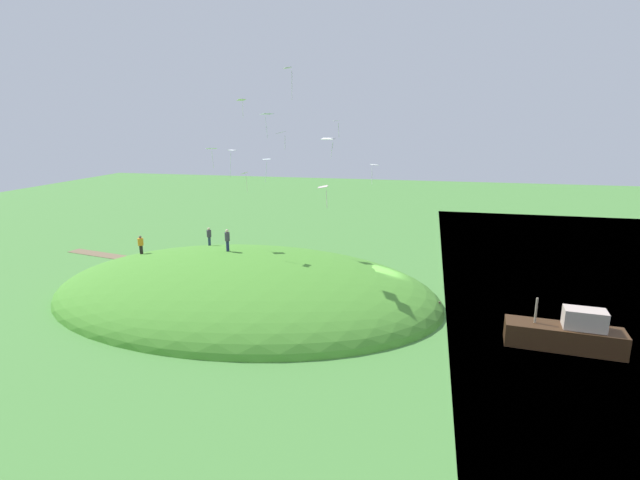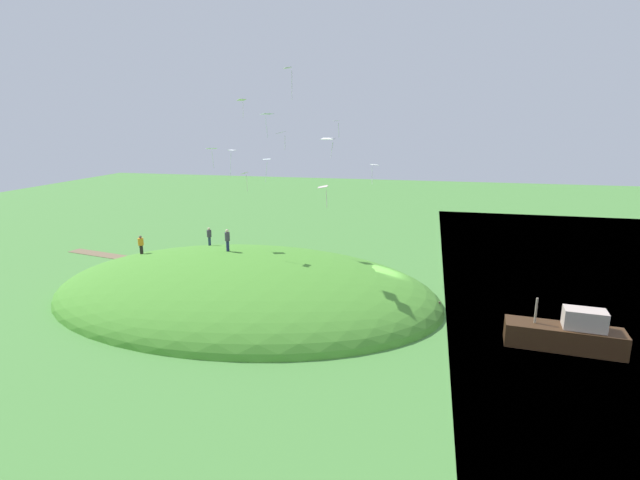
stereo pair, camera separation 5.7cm
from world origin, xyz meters
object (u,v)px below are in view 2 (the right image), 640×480
object	(u,v)px
person_with_child	(209,234)
kite_5	(281,133)
kite_8	(288,71)
kite_3	(328,140)
kite_11	(267,160)
mooring_post	(439,307)
kite_6	(336,122)
person_near_shore	(141,243)
kite_1	(242,101)
person_watching_kites	(227,237)
kite_7	(232,153)
kite_9	(323,188)
kite_2	(212,150)
kite_4	(374,166)
kite_10	(245,175)
kite_0	(267,115)
boat_on_lake	(567,334)

from	to	relation	value
person_with_child	kite_5	world-z (taller)	kite_5
kite_8	kite_3	bearing A→B (deg)	161.10
kite_11	mooring_post	distance (m)	22.25
kite_3	kite_6	world-z (taller)	kite_6
person_near_shore	kite_1	distance (m)	17.11
person_watching_kites	person_with_child	distance (m)	4.38
kite_7	kite_5	bearing A→B (deg)	162.09
kite_6	kite_9	bearing A→B (deg)	96.08
kite_9	kite_2	bearing A→B (deg)	-27.08
person_watching_kites	kite_7	size ratio (longest dim) A/B	0.89
kite_1	kite_6	distance (m)	11.11
mooring_post	kite_5	bearing A→B (deg)	0.88
kite_3	kite_4	size ratio (longest dim) A/B	0.79
kite_1	mooring_post	size ratio (longest dim) A/B	2.04
person_watching_kites	kite_8	size ratio (longest dim) A/B	0.85
person_watching_kites	kite_1	distance (m)	15.90
kite_7	kite_2	bearing A→B (deg)	-41.27
person_with_child	kite_8	world-z (taller)	kite_8
person_with_child	kite_3	size ratio (longest dim) A/B	1.19
person_near_shore	kite_3	world-z (taller)	kite_3
kite_4	kite_7	size ratio (longest dim) A/B	0.84
kite_8	kite_10	world-z (taller)	kite_8
kite_0	kite_10	xyz separation A→B (m)	(4.93, -6.84, -5.87)
kite_4	kite_8	xyz separation A→B (m)	(5.07, 8.90, 7.13)
kite_2	boat_on_lake	bearing A→B (deg)	163.59
kite_0	person_with_child	bearing A→B (deg)	18.66
boat_on_lake	kite_4	size ratio (longest dim) A/B	3.98
kite_2	kite_10	world-z (taller)	kite_2
kite_5	kite_10	size ratio (longest dim) A/B	0.65
kite_4	person_watching_kites	bearing A→B (deg)	32.37
person_watching_kites	mooring_post	size ratio (longest dim) A/B	2.09
kite_11	kite_2	bearing A→B (deg)	72.42
kite_1	kite_2	distance (m)	9.57
kite_8	person_with_child	bearing A→B (deg)	-28.85
kite_1	kite_4	size ratio (longest dim) A/B	1.03
person_near_shore	kite_1	bearing A→B (deg)	-106.65
kite_11	kite_3	bearing A→B (deg)	124.74
person_watching_kites	kite_5	size ratio (longest dim) A/B	1.37
person_with_child	kite_4	distance (m)	15.80
kite_3	kite_9	xyz separation A→B (m)	(0.34, 0.05, -3.26)
kite_3	kite_10	xyz separation A→B (m)	(11.90, -14.56, -4.16)
boat_on_lake	kite_0	xyz separation A→B (m)	(22.50, -10.12, 13.22)
kite_8	kite_11	world-z (taller)	kite_8
kite_2	kite_8	size ratio (longest dim) A/B	0.78
kite_8	kite_11	xyz separation A→B (m)	(5.78, -11.68, -7.05)
kite_2	kite_3	world-z (taller)	kite_3
mooring_post	kite_8	bearing A→B (deg)	3.35
person_near_shore	kite_1	xyz separation A→B (m)	(-5.27, -10.98, 12.02)
kite_7	kite_10	xyz separation A→B (m)	(3.61, -11.60, -2.96)
kite_0	kite_6	world-z (taller)	kite_0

